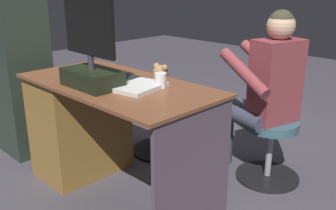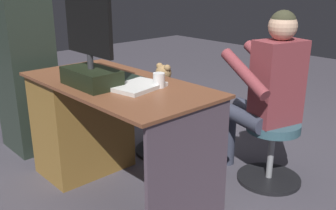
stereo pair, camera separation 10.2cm
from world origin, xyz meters
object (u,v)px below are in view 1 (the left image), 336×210
keyboard (119,76)px  computer_mouse (90,67)px  desk (87,123)px  monitor (91,60)px  office_chair_teddy (161,123)px  tv_remote (87,73)px  cup (160,80)px  visitor_chair (270,145)px  person (264,85)px  teddy_bear (162,85)px

keyboard → computer_mouse: (0.33, 0.00, 0.01)m
desk → monitor: 0.63m
office_chair_teddy → monitor: bearing=105.9°
keyboard → tv_remote: bearing=22.9°
desk → computer_mouse: size_ratio=13.83×
cup → visitor_chair: size_ratio=0.20×
computer_mouse → office_chair_teddy: bearing=-106.7°
person → office_chair_teddy: bearing=14.8°
monitor → keyboard: bearing=-77.3°
desk → keyboard: (-0.26, -0.10, 0.37)m
tv_remote → monitor: bearing=174.2°
monitor → visitor_chair: 1.36m
monitor → tv_remote: monitor is taller
monitor → tv_remote: (0.28, -0.15, -0.15)m
desk → computer_mouse: computer_mouse is taller
computer_mouse → tv_remote: 0.14m
monitor → computer_mouse: bearing=-32.8°
monitor → tv_remote: bearing=-28.3°
office_chair_teddy → teddy_bear: teddy_bear is taller
tv_remote → visitor_chair: (-0.92, -0.85, -0.51)m
monitor → person: bearing=-119.8°
visitor_chair → office_chair_teddy: bearing=14.8°
computer_mouse → teddy_bear: 0.60m
visitor_chair → person: bearing=14.8°
desk → office_chair_teddy: size_ratio=2.82×
person → visitor_chair: bearing=-165.2°
tv_remote → teddy_bear: (-0.06, -0.64, -0.20)m
keyboard → visitor_chair: 1.15m
tv_remote → office_chair_teddy: bearing=-72.9°
office_chair_teddy → visitor_chair: (-0.86, -0.23, 0.00)m
office_chair_teddy → visitor_chair: same height
monitor → visitor_chair: monitor is taller
keyboard → person: bearing=-130.0°
keyboard → visitor_chair: size_ratio=0.94×
teddy_bear → visitor_chair: teddy_bear is taller
desk → monitor: monitor is taller
desk → tv_remote: tv_remote is taller
keyboard → office_chair_teddy: size_ratio=0.89×
computer_mouse → monitor: bearing=147.2°
monitor → teddy_bear: bearing=-74.3°
cup → tv_remote: size_ratio=0.58×
keyboard → person: person is taller
person → keyboard: bearing=50.0°
computer_mouse → tv_remote: bearing=136.6°
cup → computer_mouse: bearing=2.1°
computer_mouse → cup: (-0.68, -0.03, 0.03)m
computer_mouse → tv_remote: size_ratio=0.64×
monitor → office_chair_teddy: bearing=-74.1°
keyboard → teddy_bear: size_ratio=1.40×
monitor → computer_mouse: size_ratio=5.67×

